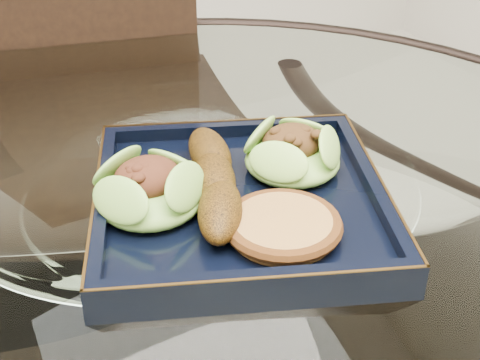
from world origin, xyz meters
name	(u,v)px	position (x,y,z in m)	size (l,w,h in m)	color
dining_table	(196,329)	(0.00, 0.00, 0.60)	(1.13, 1.13, 0.77)	white
dining_chair	(79,178)	(-0.02, 0.39, 0.59)	(0.54, 0.54, 1.05)	black
navy_plate	(240,207)	(0.04, -0.03, 0.77)	(0.27, 0.27, 0.02)	black
lettuce_wrap_left	(150,192)	(-0.04, -0.01, 0.80)	(0.10, 0.10, 0.04)	#58972B
lettuce_wrap_right	(292,155)	(0.11, -0.01, 0.80)	(0.10, 0.10, 0.03)	olive
roasted_plantain	(215,180)	(0.02, -0.02, 0.80)	(0.18, 0.04, 0.03)	#553309
crumb_patty	(283,227)	(0.04, -0.10, 0.79)	(0.09, 0.09, 0.02)	#AF7F3A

